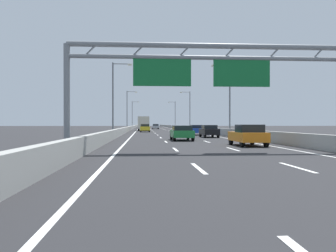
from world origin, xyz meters
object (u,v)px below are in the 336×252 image
(box_truck, at_px, (144,123))
(streetlamp_right_mid, at_px, (228,95))
(streetlamp_left_far, at_px, (128,108))
(yellow_car, at_px, (145,128))
(streetlamp_left_distant, at_px, (133,113))
(orange_car, at_px, (248,135))
(streetlamp_left_mid, at_px, (115,94))
(sign_gantry, at_px, (206,69))
(streetlamp_right_distant, at_px, (175,113))
(blue_car, at_px, (197,130))
(red_car, at_px, (155,126))
(black_car, at_px, (209,131))
(streetlamp_right_far, at_px, (189,108))
(green_car, at_px, (182,133))
(silver_car, at_px, (156,127))

(box_truck, bearing_deg, streetlamp_right_mid, -71.03)
(streetlamp_left_far, height_order, yellow_car, streetlamp_left_far)
(streetlamp_left_distant, relative_size, orange_car, 2.28)
(streetlamp_left_far, relative_size, orange_car, 2.28)
(streetlamp_right_mid, relative_size, box_truck, 1.20)
(yellow_car, bearing_deg, streetlamp_left_mid, -101.32)
(sign_gantry, height_order, orange_car, sign_gantry)
(streetlamp_left_far, height_order, streetlamp_right_distant, same)
(streetlamp_left_far, relative_size, blue_car, 2.16)
(red_car, relative_size, black_car, 1.01)
(streetlamp_left_mid, bearing_deg, box_truck, 83.39)
(streetlamp_left_distant, bearing_deg, streetlamp_right_far, -69.36)
(yellow_car, bearing_deg, streetlamp_left_far, 101.72)
(streetlamp_left_far, distance_m, blue_car, 39.03)
(streetlamp_right_distant, distance_m, box_truck, 48.25)
(streetlamp_right_far, height_order, streetlamp_right_distant, same)
(sign_gantry, distance_m, green_car, 13.06)
(yellow_car, xyz_separation_m, green_car, (3.29, -32.93, -0.02))
(sign_gantry, distance_m, streetlamp_right_far, 65.24)
(black_car, bearing_deg, streetlamp_left_mid, 153.72)
(green_car, distance_m, blue_car, 15.73)
(silver_car, relative_size, box_truck, 0.54)
(streetlamp_right_mid, bearing_deg, streetlamp_right_far, 90.00)
(streetlamp_right_distant, bearing_deg, streetlamp_right_mid, -90.00)
(streetlamp_left_distant, bearing_deg, red_car, -65.34)
(streetlamp_left_distant, xyz_separation_m, black_car, (11.32, -84.87, -4.66))
(orange_car, bearing_deg, sign_gantry, -132.44)
(streetlamp_left_far, xyz_separation_m, silver_car, (7.26, 15.48, -4.67))
(red_car, distance_m, silver_car, 7.87)
(sign_gantry, height_order, streetlamp_right_distant, streetlamp_right_distant)
(streetlamp_left_distant, height_order, orange_car, streetlamp_left_distant)
(streetlamp_left_mid, xyz_separation_m, orange_car, (11.22, -20.98, -4.62))
(streetlamp_left_mid, bearing_deg, blue_car, 12.77)
(silver_car, bearing_deg, black_car, -86.18)
(green_car, height_order, box_truck, box_truck)
(streetlamp_right_far, bearing_deg, black_car, -94.57)
(silver_car, distance_m, orange_car, 76.21)
(streetlamp_right_far, distance_m, yellow_car, 22.78)
(black_car, bearing_deg, streetlamp_right_far, 85.43)
(sign_gantry, relative_size, green_car, 3.68)
(streetlamp_right_far, height_order, box_truck, streetlamp_right_far)
(sign_gantry, distance_m, streetlamp_left_mid, 26.23)
(streetlamp_right_far, relative_size, red_car, 2.23)
(streetlamp_right_distant, bearing_deg, box_truck, -103.42)
(black_car, height_order, box_truck, box_truck)
(streetlamp_right_distant, height_order, yellow_car, streetlamp_right_distant)
(black_car, bearing_deg, streetlamp_left_far, 104.05)
(red_car, xyz_separation_m, box_truck, (-3.71, -30.50, 0.98))
(blue_car, bearing_deg, green_car, -103.89)
(green_car, distance_m, black_car, 8.20)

